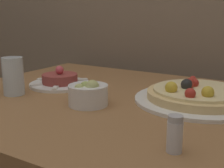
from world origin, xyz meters
TOP-DOWN VIEW (x-y plane):
  - dining_table at (0.00, 0.42)m, footprint 1.02×0.85m
  - pizza_plate at (0.24, 0.52)m, footprint 0.37×0.37m
  - tartare_plate at (-0.23, 0.46)m, footprint 0.21×0.21m
  - small_bowl at (-0.01, 0.33)m, footprint 0.11×0.11m
  - drinking_glass at (-0.27, 0.30)m, footprint 0.06×0.06m
  - salt_shaker at (0.30, 0.17)m, footprint 0.03×0.03m

SIDE VIEW (x-z plane):
  - dining_table at x=0.00m, z-range 0.25..0.98m
  - tartare_plate at x=-0.23m, z-range 0.70..0.78m
  - pizza_plate at x=0.24m, z-range 0.71..0.78m
  - small_bowl at x=-0.01m, z-range 0.72..0.79m
  - salt_shaker at x=0.30m, z-range 0.72..0.80m
  - drinking_glass at x=-0.27m, z-range 0.72..0.84m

